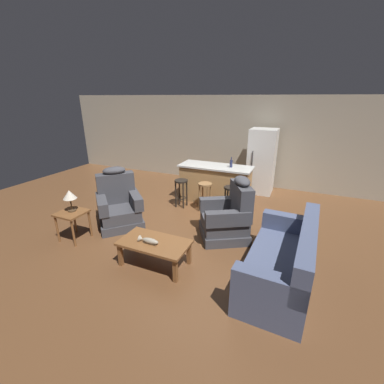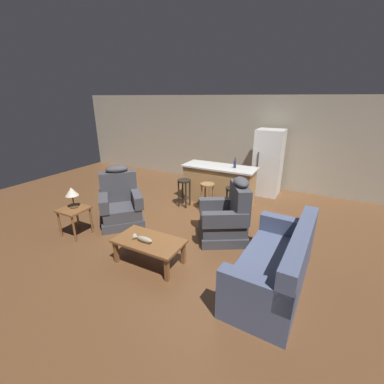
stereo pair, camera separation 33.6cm
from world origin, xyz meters
name	(u,v)px [view 2 (the right image)]	position (x,y,z in m)	size (l,w,h in m)	color
ground_plane	(194,223)	(0.00, 0.00, 0.00)	(12.00, 12.00, 0.00)	brown
back_wall	(242,141)	(0.00, 3.12, 1.30)	(12.00, 0.05, 2.60)	#A89E89
coffee_table	(149,243)	(0.00, -1.57, 0.36)	(1.10, 0.60, 0.42)	brown
fish_figurine	(143,239)	(-0.06, -1.64, 0.46)	(0.34, 0.10, 0.10)	#4C3823
couch	(277,266)	(1.90, -1.19, 0.34)	(0.93, 1.94, 0.94)	#4C5675
recliner_near_lamp	(121,203)	(-1.42, -0.65, 0.42)	(1.19, 1.19, 1.20)	#3D3D42
recliner_near_island	(227,218)	(0.81, -0.24, 0.42)	(1.15, 1.15, 1.20)	#3D3D42
end_table	(74,213)	(-1.81, -1.49, 0.46)	(0.48, 0.48, 0.56)	brown
table_lamp	(72,193)	(-1.82, -1.46, 0.87)	(0.24, 0.24, 0.41)	#4C3823
kitchen_island	(219,184)	(0.00, 1.35, 0.48)	(1.80, 0.70, 0.95)	#AD7F4C
bar_stool_left	(184,188)	(-0.65, 0.72, 0.47)	(0.32, 0.32, 0.68)	black
bar_stool_middle	(207,192)	(-0.03, 0.72, 0.47)	(0.32, 0.32, 0.68)	olive
bar_stool_right	(233,197)	(0.59, 0.72, 0.47)	(0.32, 0.32, 0.68)	black
refrigerator	(268,163)	(0.92, 2.55, 0.88)	(0.70, 0.69, 1.76)	white
bottle_tall_green	(235,164)	(0.38, 1.36, 1.04)	(0.07, 0.07, 0.25)	#23284C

